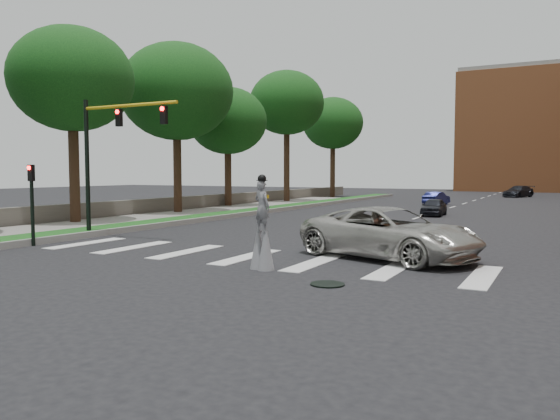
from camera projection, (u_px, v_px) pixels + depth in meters
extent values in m
plane|color=black|center=(265.00, 264.00, 17.35)|extent=(160.00, 160.00, 0.00)
cube|color=#154A17|center=(262.00, 210.00, 40.34)|extent=(2.00, 60.00, 0.25)
cube|color=gray|center=(275.00, 210.00, 39.85)|extent=(0.20, 60.00, 0.28)
cube|color=slate|center=(137.00, 219.00, 32.92)|extent=(4.00, 60.00, 0.18)
cube|color=#59544C|center=(216.00, 201.00, 44.64)|extent=(0.50, 56.00, 1.10)
cylinder|color=black|center=(327.00, 284.00, 14.19)|extent=(0.90, 0.90, 0.04)
cube|color=#CA733F|center=(551.00, 132.00, 82.75)|extent=(26.00, 14.00, 18.00)
cylinder|color=black|center=(87.00, 168.00, 24.90)|extent=(0.20, 0.20, 6.20)
cylinder|color=gold|center=(129.00, 105.00, 23.50)|extent=(5.20, 0.14, 0.14)
cube|color=black|center=(119.00, 118.00, 23.82)|extent=(0.28, 0.18, 0.75)
cylinder|color=#FF0C0C|center=(117.00, 112.00, 23.71)|extent=(0.18, 0.06, 0.18)
cube|color=black|center=(164.00, 115.00, 22.65)|extent=(0.28, 0.18, 0.75)
cylinder|color=#FF0C0C|center=(162.00, 109.00, 22.55)|extent=(0.18, 0.06, 0.18)
cylinder|color=black|center=(32.00, 208.00, 21.60)|extent=(0.14, 0.14, 3.00)
cube|color=black|center=(31.00, 173.00, 21.50)|extent=(0.25, 0.16, 0.65)
cylinder|color=#FF0C0C|center=(29.00, 168.00, 21.40)|extent=(0.16, 0.05, 0.16)
cylinder|color=#301E13|center=(266.00, 252.00, 16.32)|extent=(0.07, 0.07, 1.11)
cylinder|color=#301E13|center=(258.00, 251.00, 16.54)|extent=(0.07, 0.07, 1.11)
cone|color=slate|center=(266.00, 247.00, 16.31)|extent=(0.52, 0.52, 1.39)
cone|color=slate|center=(258.00, 246.00, 16.53)|extent=(0.52, 0.52, 1.39)
imported|color=slate|center=(262.00, 207.00, 16.34)|extent=(0.65, 0.52, 1.56)
sphere|color=black|center=(262.00, 179.00, 16.28)|extent=(0.26, 0.26, 0.26)
cylinder|color=black|center=(262.00, 180.00, 16.28)|extent=(0.34, 0.34, 0.02)
cube|color=yellow|center=(265.00, 192.00, 16.41)|extent=(0.22, 0.05, 0.10)
imported|color=#B1AFA7|center=(390.00, 233.00, 18.46)|extent=(6.88, 4.75, 1.75)
imported|color=black|center=(434.00, 207.00, 36.68)|extent=(1.56, 3.53, 1.18)
imported|color=#171B52|center=(436.00, 198.00, 48.69)|extent=(1.85, 3.71, 1.17)
imported|color=black|center=(518.00, 191.00, 63.57)|extent=(3.60, 4.97, 1.34)
cylinder|color=#301E13|center=(74.00, 168.00, 30.10)|extent=(0.56, 0.56, 6.33)
ellipsoid|color=#0F3412|center=(72.00, 79.00, 29.77)|extent=(6.69, 6.69, 5.69)
cylinder|color=#301E13|center=(177.00, 168.00, 37.66)|extent=(0.56, 0.56, 6.48)
ellipsoid|color=#0F3412|center=(176.00, 92.00, 37.30)|extent=(7.80, 7.80, 6.63)
cylinder|color=#301E13|center=(228.00, 174.00, 44.72)|extent=(0.56, 0.56, 5.50)
ellipsoid|color=#0F3412|center=(228.00, 121.00, 44.42)|extent=(6.41, 6.41, 5.45)
cylinder|color=#301E13|center=(287.00, 162.00, 51.74)|extent=(0.56, 0.56, 7.68)
ellipsoid|color=#0F3412|center=(287.00, 103.00, 51.35)|extent=(7.08, 7.08, 6.02)
cylinder|color=#301E13|center=(333.00, 168.00, 61.89)|extent=(0.56, 0.56, 6.73)
ellipsoid|color=#0F3412|center=(333.00, 123.00, 61.54)|extent=(6.83, 6.83, 5.81)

